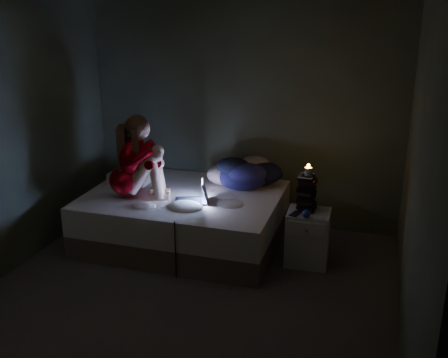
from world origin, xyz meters
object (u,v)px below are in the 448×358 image
at_px(nightstand, 308,237).
at_px(candle, 308,172).
at_px(woman, 125,157).
at_px(laptop, 191,191).
at_px(phone, 295,214).
at_px(bed, 184,218).

distance_m(nightstand, candle, 0.66).
distance_m(woman, laptop, 0.76).
height_order(nightstand, candle, candle).
xyz_separation_m(laptop, candle, (1.15, 0.15, 0.26)).
relative_size(woman, laptop, 2.62).
bearing_deg(woman, phone, -17.09).
height_order(laptop, phone, laptop).
bearing_deg(woman, candle, -12.63).
height_order(laptop, candle, candle).
relative_size(bed, phone, 14.41).
distance_m(nightstand, phone, 0.32).
xyz_separation_m(laptop, phone, (1.07, 0.00, -0.12)).
xyz_separation_m(bed, candle, (1.31, -0.06, 0.66)).
bearing_deg(candle, nightstand, -53.76).
bearing_deg(phone, bed, -169.80).
xyz_separation_m(bed, laptop, (0.16, -0.21, 0.40)).
bearing_deg(woman, laptop, -14.58).
bearing_deg(nightstand, phone, -143.20).
distance_m(bed, candle, 1.47).
relative_size(nightstand, candle, 6.87).
relative_size(nightstand, phone, 3.93).
height_order(bed, nightstand, bed).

